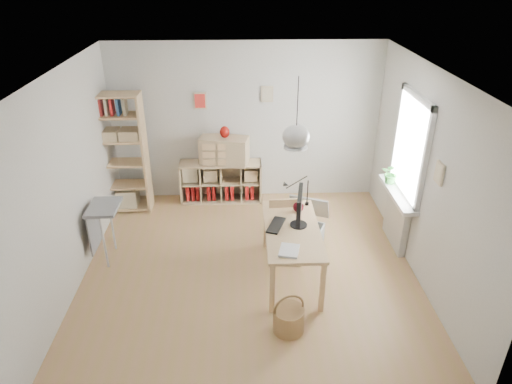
{
  "coord_description": "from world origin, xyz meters",
  "views": [
    {
      "loc": [
        -0.09,
        -5.11,
        3.86
      ],
      "look_at": [
        0.1,
        0.3,
        1.05
      ],
      "focal_mm": 32.0,
      "sensor_mm": 36.0,
      "label": 1
    }
  ],
  "objects_px": {
    "drawer_chest": "(224,150)",
    "cube_shelf": "(220,184)",
    "desk": "(292,234)",
    "monitor": "(299,207)",
    "storage_chest": "(304,230)",
    "tall_bookshelf": "(120,149)",
    "chair": "(285,227)"
  },
  "relations": [
    {
      "from": "storage_chest",
      "to": "monitor",
      "type": "xyz_separation_m",
      "value": [
        -0.19,
        -0.75,
        0.81
      ]
    },
    {
      "from": "desk",
      "to": "chair",
      "type": "height_order",
      "value": "chair"
    },
    {
      "from": "tall_bookshelf",
      "to": "drawer_chest",
      "type": "relative_size",
      "value": 2.51
    },
    {
      "from": "desk",
      "to": "monitor",
      "type": "height_order",
      "value": "monitor"
    },
    {
      "from": "drawer_chest",
      "to": "cube_shelf",
      "type": "bearing_deg",
      "value": 169.2
    },
    {
      "from": "cube_shelf",
      "to": "monitor",
      "type": "distance_m",
      "value": 2.54
    },
    {
      "from": "tall_bookshelf",
      "to": "chair",
      "type": "distance_m",
      "value": 3.02
    },
    {
      "from": "storage_chest",
      "to": "drawer_chest",
      "type": "xyz_separation_m",
      "value": [
        -1.2,
        1.37,
        0.74
      ]
    },
    {
      "from": "storage_chest",
      "to": "chair",
      "type": "bearing_deg",
      "value": -106.37
    },
    {
      "from": "storage_chest",
      "to": "desk",
      "type": "bearing_deg",
      "value": -85.7
    },
    {
      "from": "cube_shelf",
      "to": "storage_chest",
      "type": "relative_size",
      "value": 1.63
    },
    {
      "from": "tall_bookshelf",
      "to": "storage_chest",
      "type": "height_order",
      "value": "tall_bookshelf"
    },
    {
      "from": "tall_bookshelf",
      "to": "monitor",
      "type": "xyz_separation_m",
      "value": [
        2.68,
        -1.88,
        -0.07
      ]
    },
    {
      "from": "chair",
      "to": "monitor",
      "type": "relative_size",
      "value": 1.57
    },
    {
      "from": "tall_bookshelf",
      "to": "chair",
      "type": "height_order",
      "value": "tall_bookshelf"
    },
    {
      "from": "drawer_chest",
      "to": "storage_chest",
      "type": "bearing_deg",
      "value": -36.6
    },
    {
      "from": "drawer_chest",
      "to": "chair",
      "type": "bearing_deg",
      "value": -51.34
    },
    {
      "from": "tall_bookshelf",
      "to": "monitor",
      "type": "distance_m",
      "value": 3.27
    },
    {
      "from": "desk",
      "to": "cube_shelf",
      "type": "height_order",
      "value": "desk"
    },
    {
      "from": "cube_shelf",
      "to": "storage_chest",
      "type": "xyz_separation_m",
      "value": [
        1.3,
        -1.41,
        -0.09
      ]
    },
    {
      "from": "chair",
      "to": "monitor",
      "type": "xyz_separation_m",
      "value": [
        0.13,
        -0.36,
        0.52
      ]
    },
    {
      "from": "chair",
      "to": "storage_chest",
      "type": "xyz_separation_m",
      "value": [
        0.32,
        0.39,
        -0.29
      ]
    },
    {
      "from": "tall_bookshelf",
      "to": "drawer_chest",
      "type": "height_order",
      "value": "tall_bookshelf"
    },
    {
      "from": "storage_chest",
      "to": "monitor",
      "type": "distance_m",
      "value": 1.12
    },
    {
      "from": "storage_chest",
      "to": "drawer_chest",
      "type": "bearing_deg",
      "value": 154.31
    },
    {
      "from": "cube_shelf",
      "to": "desk",
      "type": "bearing_deg",
      "value": -65.39
    },
    {
      "from": "storage_chest",
      "to": "tall_bookshelf",
      "type": "bearing_deg",
      "value": -178.5
    },
    {
      "from": "desk",
      "to": "drawer_chest",
      "type": "relative_size",
      "value": 1.88
    },
    {
      "from": "monitor",
      "to": "drawer_chest",
      "type": "relative_size",
      "value": 0.7
    },
    {
      "from": "cube_shelf",
      "to": "drawer_chest",
      "type": "bearing_deg",
      "value": -22.95
    },
    {
      "from": "monitor",
      "to": "cube_shelf",
      "type": "bearing_deg",
      "value": 127.04
    },
    {
      "from": "storage_chest",
      "to": "monitor",
      "type": "relative_size",
      "value": 1.54
    }
  ]
}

